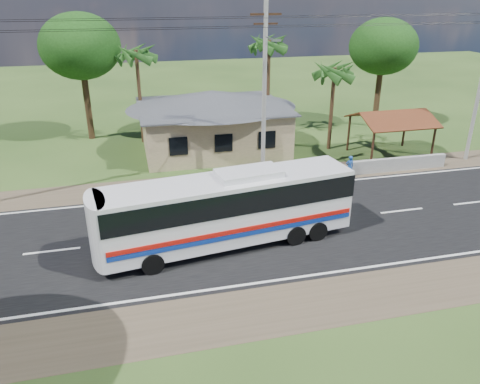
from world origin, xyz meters
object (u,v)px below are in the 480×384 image
object	(u,v)px
waiting_shed	(392,119)
coach_bus	(229,205)
motorcycle	(335,172)
person	(350,167)

from	to	relation	value
waiting_shed	coach_bus	xyz separation A→B (m)	(-13.89, -9.81, -0.66)
motorcycle	person	distance (m)	1.02
waiting_shed	motorcycle	xyz separation A→B (m)	(-5.61, -3.27, -2.30)
coach_bus	person	bearing A→B (deg)	27.46
motorcycle	person	size ratio (longest dim) A/B	1.11
person	coach_bus	bearing A→B (deg)	35.86
coach_bus	motorcycle	world-z (taller)	coach_bus
coach_bus	motorcycle	distance (m)	10.68
person	motorcycle	bearing A→B (deg)	0.29
waiting_shed	person	xyz separation A→B (m)	(-4.63, -3.28, -2.00)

